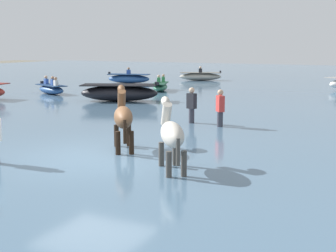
# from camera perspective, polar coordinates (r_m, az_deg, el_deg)

# --- Properties ---
(ground_plane) EXTENTS (120.00, 120.00, 0.00)m
(ground_plane) POSITION_cam_1_polar(r_m,az_deg,el_deg) (11.93, -9.04, -5.39)
(ground_plane) COLOR #666051
(water_surface) EXTENTS (90.00, 90.00, 0.36)m
(water_surface) POSITION_cam_1_polar(r_m,az_deg,el_deg) (20.70, 7.06, 1.71)
(water_surface) COLOR slate
(water_surface) RESTS_ON ground
(horse_lead_pinto) EXTENTS (1.31, 1.61, 1.93)m
(horse_lead_pinto) POSITION_cam_1_polar(r_m,az_deg,el_deg) (10.29, 0.43, -1.20)
(horse_lead_pinto) COLOR beige
(horse_lead_pinto) RESTS_ON ground
(horse_trailing_bay) EXTENTS (1.33, 1.71, 2.02)m
(horse_trailing_bay) POSITION_cam_1_polar(r_m,az_deg,el_deg) (12.37, -5.49, 0.91)
(horse_trailing_bay) COLOR brown
(horse_trailing_bay) RESTS_ON ground
(boat_mid_channel) EXTENTS (4.04, 2.75, 0.95)m
(boat_mid_channel) POSITION_cam_1_polar(r_m,az_deg,el_deg) (23.08, -5.97, 4.04)
(boat_mid_channel) COLOR black
(boat_mid_channel) RESTS_ON water_surface
(boat_mid_outer) EXTENTS (2.60, 1.80, 0.99)m
(boat_mid_outer) POSITION_cam_1_polar(r_m,az_deg,el_deg) (27.09, -14.07, 4.41)
(boat_mid_outer) COLOR #28518E
(boat_mid_outer) RESTS_ON water_surface
(boat_far_inshore) EXTENTS (3.22, 1.78, 1.13)m
(boat_far_inshore) POSITION_cam_1_polar(r_m,az_deg,el_deg) (33.67, -4.80, 5.79)
(boat_far_inshore) COLOR #28518E
(boat_far_inshore) RESTS_ON water_surface
(boat_distant_west) EXTENTS (3.33, 2.25, 1.09)m
(boat_distant_west) POSITION_cam_1_polar(r_m,az_deg,el_deg) (36.14, 3.96, 6.06)
(boat_distant_west) COLOR #B2AD9E
(boat_distant_west) RESTS_ON water_surface
(boat_near_starboard) EXTENTS (1.56, 2.54, 0.96)m
(boat_near_starboard) POSITION_cam_1_polar(r_m,az_deg,el_deg) (28.06, -0.94, 4.84)
(boat_near_starboard) COLOR #337556
(boat_near_starboard) RESTS_ON water_surface
(person_onlooker_right) EXTENTS (0.36, 0.37, 1.63)m
(person_onlooker_right) POSITION_cam_1_polar(r_m,az_deg,el_deg) (15.91, 6.38, 1.72)
(person_onlooker_right) COLOR #383842
(person_onlooker_right) RESTS_ON ground
(person_onlooker_left) EXTENTS (0.36, 0.28, 1.63)m
(person_onlooker_left) POSITION_cam_1_polar(r_m,az_deg,el_deg) (16.57, 2.89, 2.10)
(person_onlooker_left) COLOR #383842
(person_onlooker_left) RESTS_ON ground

